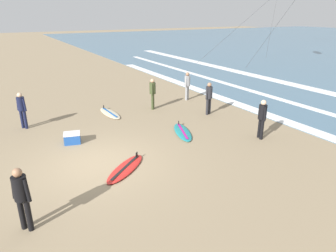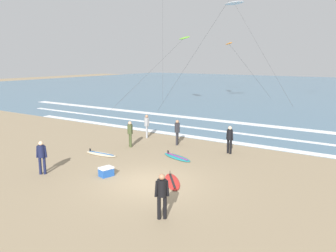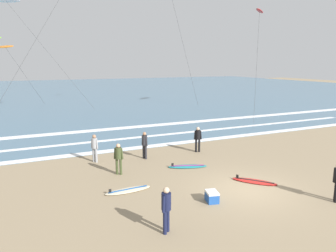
% 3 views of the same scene
% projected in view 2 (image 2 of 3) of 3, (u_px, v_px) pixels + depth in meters
% --- Properties ---
extents(ground_plane, '(160.00, 160.00, 0.00)m').
position_uv_depth(ground_plane, '(149.00, 183.00, 14.87)').
color(ground_plane, '#937F60').
extents(ocean_surface, '(140.00, 90.00, 0.01)m').
position_uv_depth(ocean_surface, '(333.00, 90.00, 58.65)').
color(ocean_surface, slate).
rests_on(ocean_surface, ground).
extents(wave_foam_shoreline, '(40.81, 0.73, 0.01)m').
position_uv_depth(wave_foam_shoreline, '(255.00, 146.00, 21.19)').
color(wave_foam_shoreline, white).
rests_on(wave_foam_shoreline, ocean_surface).
extents(wave_foam_mid_break, '(43.88, 0.54, 0.01)m').
position_uv_depth(wave_foam_mid_break, '(223.00, 131.00, 25.37)').
color(wave_foam_mid_break, white).
rests_on(wave_foam_mid_break, ocean_surface).
extents(wave_foam_outer_break, '(58.05, 1.05, 0.01)m').
position_uv_depth(wave_foam_outer_break, '(270.00, 126.00, 27.27)').
color(wave_foam_outer_break, white).
rests_on(wave_foam_outer_break, ocean_surface).
extents(surfer_left_far, '(0.44, 0.40, 1.60)m').
position_uv_depth(surfer_left_far, '(162.00, 192.00, 11.35)').
color(surfer_left_far, black).
rests_on(surfer_left_far, ground).
extents(surfer_left_near, '(0.32, 0.51, 1.60)m').
position_uv_depth(surfer_left_near, '(177.00, 130.00, 21.23)').
color(surfer_left_near, '#232328').
rests_on(surfer_left_near, ground).
extents(surfer_mid_group, '(0.45, 0.39, 1.60)m').
position_uv_depth(surfer_mid_group, '(42.00, 154.00, 15.81)').
color(surfer_mid_group, '#141938').
rests_on(surfer_mid_group, ground).
extents(surfer_foreground_main, '(0.36, 0.47, 1.60)m').
position_uv_depth(surfer_foreground_main, '(147.00, 124.00, 23.19)').
color(surfer_foreground_main, gray).
rests_on(surfer_foreground_main, ground).
extents(surfer_background_far, '(0.47, 0.37, 1.60)m').
position_uv_depth(surfer_background_far, '(130.00, 132.00, 20.76)').
color(surfer_background_far, '#384223').
rests_on(surfer_background_far, ground).
extents(surfer_right_near, '(0.51, 0.32, 1.60)m').
position_uv_depth(surfer_right_near, '(230.00, 137.00, 19.28)').
color(surfer_right_near, black).
rests_on(surfer_right_near, ground).
extents(surfboard_foreground_flat, '(2.13, 0.71, 0.25)m').
position_uv_depth(surfboard_foreground_flat, '(101.00, 154.00, 19.22)').
color(surfboard_foreground_flat, beige).
rests_on(surfboard_foreground_flat, ground).
extents(surfboard_left_pile, '(2.18, 1.27, 0.25)m').
position_uv_depth(surfboard_left_pile, '(177.00, 157.00, 18.57)').
color(surfboard_left_pile, teal).
rests_on(surfboard_left_pile, ground).
extents(surfboard_right_spare, '(1.81, 2.00, 0.25)m').
position_uv_depth(surfboard_right_spare, '(172.00, 181.00, 14.90)').
color(surfboard_right_spare, red).
rests_on(surfboard_right_spare, ground).
extents(kite_lime_high_right, '(6.56, 7.81, 7.78)m').
position_uv_depth(kite_lime_high_right, '(184.00, 38.00, 36.91)').
color(kite_lime_high_right, '#70C628').
rests_on(kite_lime_high_right, ground).
extents(kite_white_far_left, '(10.32, 3.57, 12.44)m').
position_uv_depth(kite_white_far_left, '(235.00, 4.00, 42.76)').
color(kite_white_far_left, white).
rests_on(kite_white_far_left, ground).
extents(kite_orange_distant_high, '(5.32, 7.18, 7.49)m').
position_uv_depth(kite_orange_distant_high, '(229.00, 44.00, 43.97)').
color(kite_orange_distant_high, orange).
rests_on(kite_orange_distant_high, ground).
extents(cooler_box, '(0.59, 0.70, 0.44)m').
position_uv_depth(cooler_box, '(106.00, 172.00, 15.67)').
color(cooler_box, '#1E4C9E').
rests_on(cooler_box, ground).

